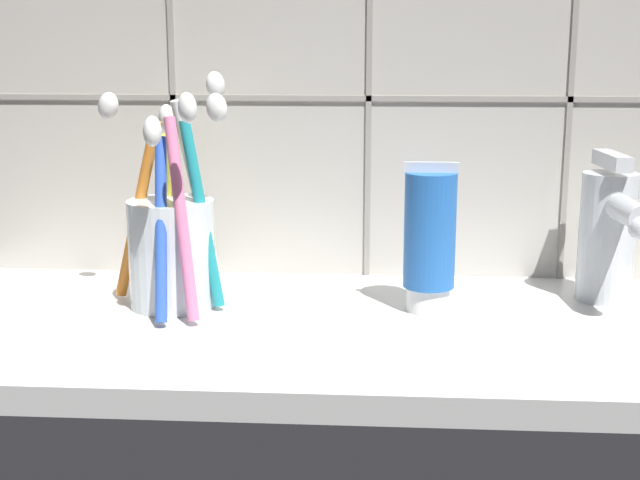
# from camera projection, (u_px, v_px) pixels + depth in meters

# --- Properties ---
(sink_counter) EXTENTS (0.69, 0.29, 0.02)m
(sink_counter) POSITION_uv_depth(u_px,v_px,m) (341.00, 334.00, 0.68)
(sink_counter) COLOR silver
(sink_counter) RESTS_ON ground
(tile_wall_backsplash) EXTENTS (0.79, 0.02, 0.47)m
(tile_wall_backsplash) POSITION_uv_depth(u_px,v_px,m) (350.00, 32.00, 0.77)
(tile_wall_backsplash) COLOR #B7B2A8
(tile_wall_backsplash) RESTS_ON ground
(toothbrush_cup) EXTENTS (0.12, 0.14, 0.19)m
(toothbrush_cup) POSITION_uv_depth(u_px,v_px,m) (173.00, 240.00, 0.71)
(toothbrush_cup) COLOR silver
(toothbrush_cup) RESTS_ON sink_counter
(toothpaste_tube) EXTENTS (0.04, 0.04, 0.12)m
(toothpaste_tube) POSITION_uv_depth(u_px,v_px,m) (430.00, 239.00, 0.69)
(toothpaste_tube) COLOR white
(toothpaste_tube) RESTS_ON sink_counter
(sink_faucet) EXTENTS (0.04, 0.11, 0.12)m
(sink_faucet) POSITION_uv_depth(u_px,v_px,m) (610.00, 231.00, 0.72)
(sink_faucet) COLOR silver
(sink_faucet) RESTS_ON sink_counter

